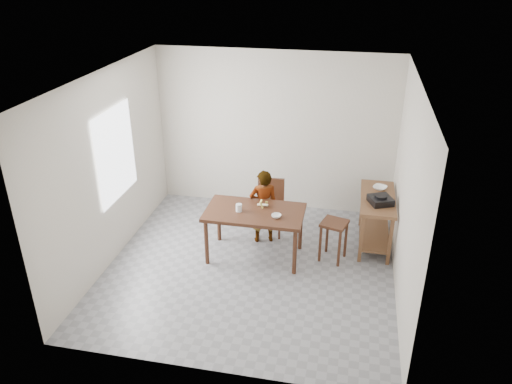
% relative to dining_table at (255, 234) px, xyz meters
% --- Properties ---
extents(floor, '(4.00, 4.00, 0.04)m').
position_rel_dining_table_xyz_m(floor, '(0.00, -0.30, -0.40)').
color(floor, gray).
rests_on(floor, ground).
extents(ceiling, '(4.00, 4.00, 0.04)m').
position_rel_dining_table_xyz_m(ceiling, '(0.00, -0.30, 2.35)').
color(ceiling, white).
rests_on(ceiling, wall_back).
extents(wall_back, '(4.00, 0.04, 2.70)m').
position_rel_dining_table_xyz_m(wall_back, '(0.00, 1.72, 0.98)').
color(wall_back, beige).
rests_on(wall_back, ground).
extents(wall_front, '(4.00, 0.04, 2.70)m').
position_rel_dining_table_xyz_m(wall_front, '(0.00, -2.32, 0.98)').
color(wall_front, beige).
rests_on(wall_front, ground).
extents(wall_left, '(0.04, 4.00, 2.70)m').
position_rel_dining_table_xyz_m(wall_left, '(-2.02, -0.30, 0.98)').
color(wall_left, beige).
rests_on(wall_left, ground).
extents(wall_right, '(0.04, 4.00, 2.70)m').
position_rel_dining_table_xyz_m(wall_right, '(2.02, -0.30, 0.98)').
color(wall_right, beige).
rests_on(wall_right, ground).
extents(window_pane, '(0.02, 1.10, 1.30)m').
position_rel_dining_table_xyz_m(window_pane, '(-1.97, -0.10, 1.12)').
color(window_pane, white).
rests_on(window_pane, wall_left).
extents(dining_table, '(1.40, 0.80, 0.75)m').
position_rel_dining_table_xyz_m(dining_table, '(0.00, 0.00, 0.00)').
color(dining_table, '#3F2114').
rests_on(dining_table, floor).
extents(prep_counter, '(0.50, 1.20, 0.80)m').
position_rel_dining_table_xyz_m(prep_counter, '(1.72, 0.70, 0.03)').
color(prep_counter, brown).
rests_on(prep_counter, floor).
extents(child, '(0.50, 0.42, 1.18)m').
position_rel_dining_table_xyz_m(child, '(0.04, 0.45, 0.22)').
color(child, white).
rests_on(child, floor).
extents(dining_chair, '(0.44, 0.44, 0.87)m').
position_rel_dining_table_xyz_m(dining_chair, '(0.09, 0.71, 0.06)').
color(dining_chair, '#3F2114').
rests_on(dining_chair, floor).
extents(stool, '(0.43, 0.43, 0.61)m').
position_rel_dining_table_xyz_m(stool, '(1.13, 0.15, -0.07)').
color(stool, '#3F2114').
rests_on(stool, floor).
extents(glass_tumbler, '(0.12, 0.12, 0.11)m').
position_rel_dining_table_xyz_m(glass_tumbler, '(-0.22, -0.05, 0.43)').
color(glass_tumbler, white).
rests_on(glass_tumbler, dining_table).
extents(small_bowl, '(0.14, 0.14, 0.04)m').
position_rel_dining_table_xyz_m(small_bowl, '(0.33, -0.13, 0.40)').
color(small_bowl, white).
rests_on(small_bowl, dining_table).
extents(banana, '(0.19, 0.14, 0.06)m').
position_rel_dining_table_xyz_m(banana, '(0.09, 0.15, 0.41)').
color(banana, '#E8DB50').
rests_on(banana, dining_table).
extents(serving_bowl, '(0.26, 0.26, 0.05)m').
position_rel_dining_table_xyz_m(serving_bowl, '(1.75, 0.98, 0.45)').
color(serving_bowl, white).
rests_on(serving_bowl, prep_counter).
extents(gas_burner, '(0.40, 0.40, 0.10)m').
position_rel_dining_table_xyz_m(gas_burner, '(1.74, 0.49, 0.48)').
color(gas_burner, black).
rests_on(gas_burner, prep_counter).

